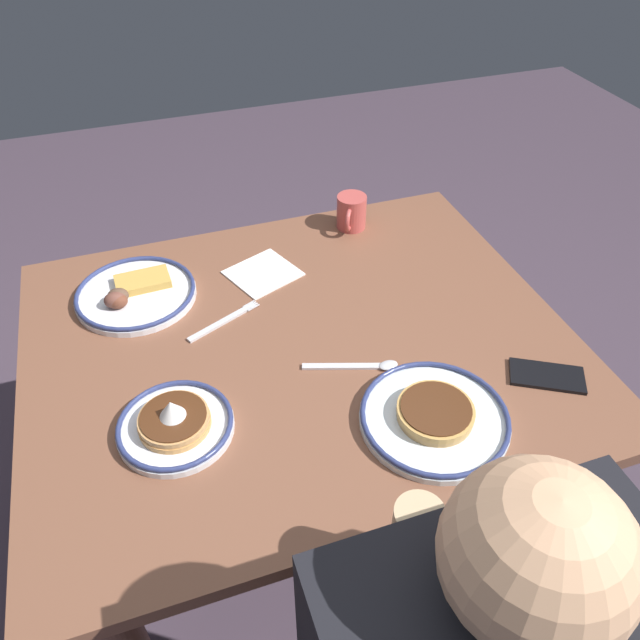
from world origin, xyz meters
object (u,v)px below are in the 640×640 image
object	(u,v)px
cell_phone	(547,376)
tea_spoon	(364,366)
coffee_mug	(351,212)
paper_napkin	(263,273)
fork_near	(224,321)
plate_far_companion	(175,424)
plate_center_pancakes	(435,417)
plate_near_main	(135,293)

from	to	relation	value
cell_phone	tea_spoon	world-z (taller)	tea_spoon
coffee_mug	paper_napkin	world-z (taller)	coffee_mug
cell_phone	fork_near	world-z (taller)	cell_phone
cell_phone	plate_far_companion	bearing A→B (deg)	21.47
paper_napkin	tea_spoon	size ratio (longest dim) A/B	0.80
cell_phone	paper_napkin	bearing A→B (deg)	-19.15
tea_spoon	fork_near	bearing A→B (deg)	-43.66
plate_center_pancakes	plate_near_main	bearing A→B (deg)	-48.54
plate_near_main	fork_near	bearing A→B (deg)	140.00
fork_near	paper_napkin	bearing A→B (deg)	-131.18
plate_far_companion	tea_spoon	distance (m)	0.39
coffee_mug	paper_napkin	bearing A→B (deg)	24.72
coffee_mug	tea_spoon	size ratio (longest dim) A/B	0.54
plate_center_pancakes	paper_napkin	size ratio (longest dim) A/B	1.84
plate_far_companion	tea_spoon	bearing A→B (deg)	-174.31
plate_center_pancakes	plate_far_companion	distance (m)	0.47
plate_far_companion	tea_spoon	xyz separation A→B (m)	(-0.38, -0.04, -0.01)
plate_far_companion	fork_near	xyz separation A→B (m)	(-0.15, -0.27, -0.02)
plate_center_pancakes	tea_spoon	distance (m)	0.19
fork_near	plate_near_main	bearing A→B (deg)	-40.00
coffee_mug	cell_phone	xyz separation A→B (m)	(-0.17, 0.64, -0.04)
plate_center_pancakes	paper_napkin	distance (m)	0.57
plate_near_main	paper_napkin	size ratio (longest dim) A/B	1.81
plate_near_main	plate_center_pancakes	bearing A→B (deg)	131.46
coffee_mug	fork_near	bearing A→B (deg)	33.98
cell_phone	tea_spoon	xyz separation A→B (m)	(0.33, -0.14, 0.00)
fork_near	plate_center_pancakes	bearing A→B (deg)	127.60
plate_near_main	fork_near	distance (m)	0.23
plate_far_companion	paper_napkin	world-z (taller)	plate_far_companion
plate_near_main	paper_napkin	distance (m)	0.30
paper_napkin	plate_center_pancakes	bearing A→B (deg)	108.64
plate_far_companion	paper_napkin	size ratio (longest dim) A/B	1.42
coffee_mug	plate_center_pancakes	bearing A→B (deg)	82.22
plate_near_main	tea_spoon	xyz separation A→B (m)	(-0.41, 0.37, -0.01)
plate_far_companion	fork_near	bearing A→B (deg)	-118.75
plate_center_pancakes	coffee_mug	size ratio (longest dim) A/B	2.72
fork_near	tea_spoon	size ratio (longest dim) A/B	0.93
plate_near_main	plate_center_pancakes	xyz separation A→B (m)	(-0.48, 0.55, 0.00)
plate_near_main	coffee_mug	world-z (taller)	coffee_mug
plate_near_main	plate_center_pancakes	world-z (taller)	plate_near_main
plate_far_companion	coffee_mug	distance (m)	0.76
plate_near_main	cell_phone	distance (m)	0.91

